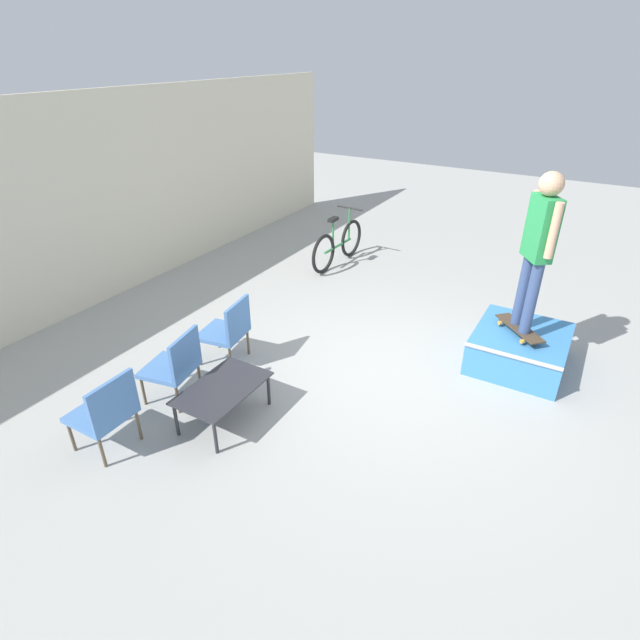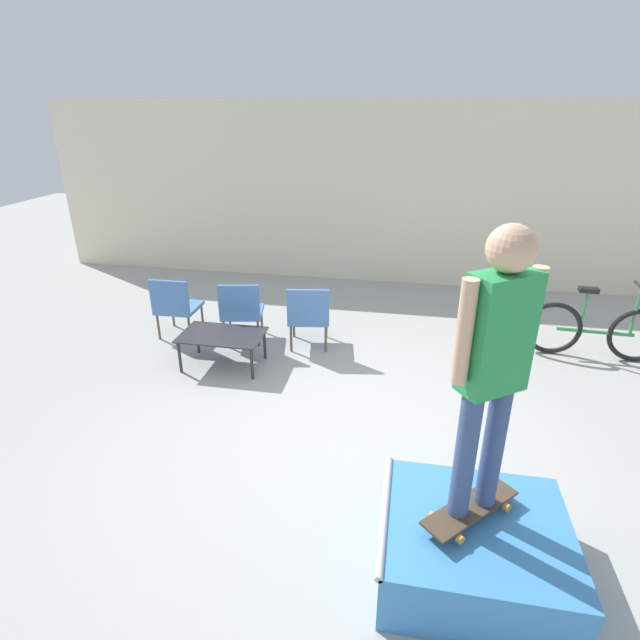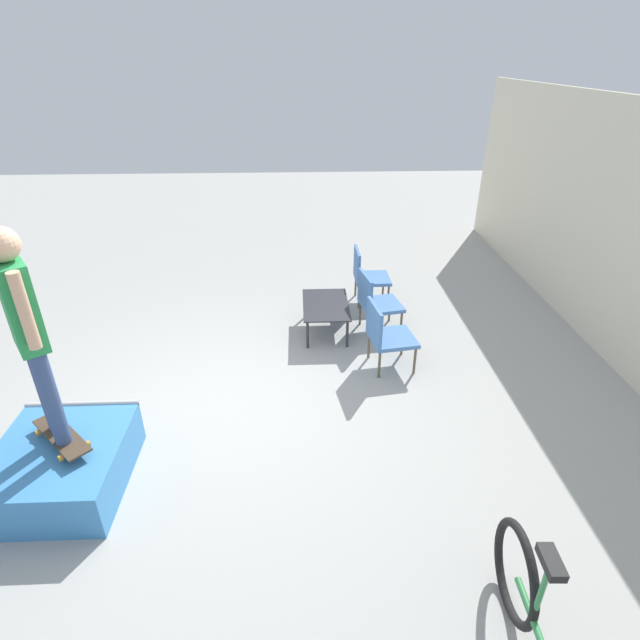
{
  "view_description": "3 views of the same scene",
  "coord_description": "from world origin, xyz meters",
  "px_view_note": "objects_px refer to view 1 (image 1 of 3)",
  "views": [
    {
      "loc": [
        -4.75,
        -1.89,
        3.5
      ],
      "look_at": [
        -0.41,
        0.65,
        0.74
      ],
      "focal_mm": 28.0,
      "sensor_mm": 36.0,
      "label": 1
    },
    {
      "loc": [
        0.47,
        -3.95,
        2.93
      ],
      "look_at": [
        -0.38,
        0.63,
        0.9
      ],
      "focal_mm": 28.0,
      "sensor_mm": 36.0,
      "label": 2
    },
    {
      "loc": [
        4.37,
        0.75,
        3.43
      ],
      "look_at": [
        -0.46,
        0.96,
        0.82
      ],
      "focal_mm": 28.0,
      "sensor_mm": 36.0,
      "label": 3
    }
  ],
  "objects_px": {
    "patio_chair_left": "(106,410)",
    "bicycle": "(338,245)",
    "skateboard_on_ramp": "(519,328)",
    "patio_chair_center": "(175,364)",
    "patio_chair_right": "(228,329)",
    "skate_ramp_box": "(519,348)",
    "person_skater": "(539,240)",
    "coffee_table": "(223,390)"
  },
  "relations": [
    {
      "from": "coffee_table",
      "to": "patio_chair_left",
      "type": "relative_size",
      "value": 1.15
    },
    {
      "from": "patio_chair_left",
      "to": "patio_chair_center",
      "type": "distance_m",
      "value": 0.92
    },
    {
      "from": "skate_ramp_box",
      "to": "patio_chair_right",
      "type": "distance_m",
      "value": 3.61
    },
    {
      "from": "patio_chair_left",
      "to": "bicycle",
      "type": "distance_m",
      "value": 5.34
    },
    {
      "from": "skateboard_on_ramp",
      "to": "patio_chair_left",
      "type": "bearing_deg",
      "value": 93.39
    },
    {
      "from": "person_skater",
      "to": "bicycle",
      "type": "distance_m",
      "value": 4.11
    },
    {
      "from": "skate_ramp_box",
      "to": "coffee_table",
      "type": "height_order",
      "value": "skate_ramp_box"
    },
    {
      "from": "coffee_table",
      "to": "person_skater",
      "type": "bearing_deg",
      "value": -42.64
    },
    {
      "from": "coffee_table",
      "to": "patio_chair_left",
      "type": "bearing_deg",
      "value": 143.46
    },
    {
      "from": "patio_chair_center",
      "to": "patio_chair_right",
      "type": "height_order",
      "value": "same"
    },
    {
      "from": "skateboard_on_ramp",
      "to": "bicycle",
      "type": "height_order",
      "value": "bicycle"
    },
    {
      "from": "skateboard_on_ramp",
      "to": "patio_chair_left",
      "type": "height_order",
      "value": "patio_chair_left"
    },
    {
      "from": "skate_ramp_box",
      "to": "coffee_table",
      "type": "bearing_deg",
      "value": 137.4
    },
    {
      "from": "skateboard_on_ramp",
      "to": "patio_chair_left",
      "type": "distance_m",
      "value": 4.69
    },
    {
      "from": "skateboard_on_ramp",
      "to": "person_skater",
      "type": "bearing_deg",
      "value": 71.14
    },
    {
      "from": "skate_ramp_box",
      "to": "patio_chair_left",
      "type": "distance_m",
      "value": 4.76
    },
    {
      "from": "patio_chair_center",
      "to": "bicycle",
      "type": "bearing_deg",
      "value": 173.91
    },
    {
      "from": "bicycle",
      "to": "patio_chair_center",
      "type": "bearing_deg",
      "value": -172.51
    },
    {
      "from": "bicycle",
      "to": "coffee_table",
      "type": "bearing_deg",
      "value": -164.13
    },
    {
      "from": "skate_ramp_box",
      "to": "patio_chair_center",
      "type": "bearing_deg",
      "value": 130.38
    },
    {
      "from": "patio_chair_center",
      "to": "skateboard_on_ramp",
      "type": "bearing_deg",
      "value": 119.26
    },
    {
      "from": "skateboard_on_ramp",
      "to": "patio_chair_right",
      "type": "bearing_deg",
      "value": 73.66
    },
    {
      "from": "person_skater",
      "to": "coffee_table",
      "type": "relative_size",
      "value": 1.89
    },
    {
      "from": "skate_ramp_box",
      "to": "person_skater",
      "type": "height_order",
      "value": "person_skater"
    },
    {
      "from": "patio_chair_left",
      "to": "bicycle",
      "type": "xyz_separation_m",
      "value": [
        5.33,
        0.38,
        -0.1
      ]
    },
    {
      "from": "person_skater",
      "to": "skate_ramp_box",
      "type": "bearing_deg",
      "value": -76.04
    },
    {
      "from": "skateboard_on_ramp",
      "to": "bicycle",
      "type": "relative_size",
      "value": 0.4
    },
    {
      "from": "person_skater",
      "to": "patio_chair_right",
      "type": "relative_size",
      "value": 2.17
    },
    {
      "from": "patio_chair_center",
      "to": "skate_ramp_box",
      "type": "bearing_deg",
      "value": 119.41
    },
    {
      "from": "patio_chair_center",
      "to": "patio_chair_right",
      "type": "distance_m",
      "value": 0.9
    },
    {
      "from": "skate_ramp_box",
      "to": "bicycle",
      "type": "xyz_separation_m",
      "value": [
        1.75,
        3.51,
        0.15
      ]
    },
    {
      "from": "person_skater",
      "to": "coffee_table",
      "type": "distance_m",
      "value": 3.79
    },
    {
      "from": "person_skater",
      "to": "patio_chair_center",
      "type": "height_order",
      "value": "person_skater"
    },
    {
      "from": "patio_chair_center",
      "to": "bicycle",
      "type": "xyz_separation_m",
      "value": [
        4.41,
        0.38,
        -0.1
      ]
    },
    {
      "from": "skate_ramp_box",
      "to": "bicycle",
      "type": "relative_size",
      "value": 0.74
    },
    {
      "from": "patio_chair_right",
      "to": "skate_ramp_box",
      "type": "bearing_deg",
      "value": 110.64
    },
    {
      "from": "coffee_table",
      "to": "patio_chair_left",
      "type": "height_order",
      "value": "patio_chair_left"
    },
    {
      "from": "patio_chair_center",
      "to": "bicycle",
      "type": "distance_m",
      "value": 4.43
    },
    {
      "from": "patio_chair_left",
      "to": "bicycle",
      "type": "relative_size",
      "value": 0.51
    },
    {
      "from": "patio_chair_left",
      "to": "skateboard_on_ramp",
      "type": "bearing_deg",
      "value": 138.09
    },
    {
      "from": "skate_ramp_box",
      "to": "bicycle",
      "type": "bearing_deg",
      "value": 63.51
    },
    {
      "from": "skate_ramp_box",
      "to": "patio_chair_center",
      "type": "height_order",
      "value": "patio_chair_center"
    }
  ]
}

